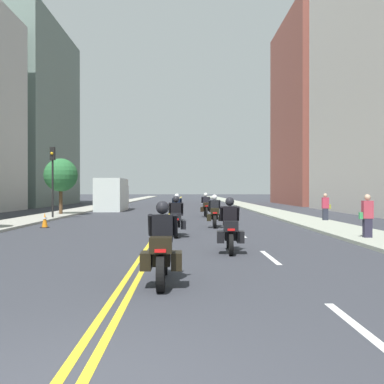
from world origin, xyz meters
name	(u,v)px	position (x,y,z in m)	size (l,w,h in m)	color
ground_plane	(176,205)	(0.00, 48.00, 0.00)	(264.00, 264.00, 0.00)	#31333B
sidewalk_left	(108,205)	(-8.02, 48.00, 0.06)	(2.58, 144.00, 0.12)	#A1A094
sidewalk_right	(244,205)	(8.02, 48.00, 0.06)	(2.58, 144.00, 0.12)	#9BA191
centreline_yellow_inner	(175,205)	(-0.12, 48.00, 0.00)	(0.12, 132.00, 0.01)	yellow
centreline_yellow_outer	(177,205)	(0.12, 48.00, 0.00)	(0.12, 132.00, 0.01)	yellow
lane_dashes_white	(216,214)	(3.37, 29.00, 0.00)	(0.14, 56.40, 0.01)	silver
building_right_1	(378,29)	(16.92, 31.86, 15.02)	(6.66, 16.67, 30.03)	beige
building_left_2	(19,116)	(-18.60, 48.43, 10.60)	(10.03, 18.04, 21.21)	slate
building_right_2	(320,112)	(18.19, 51.50, 11.74)	(9.20, 17.62, 23.48)	brown
motorcycle_0	(162,251)	(0.64, 4.72, 0.64)	(0.76, 2.26, 1.60)	black
motorcycle_1	(230,230)	(2.38, 8.93, 0.65)	(0.78, 2.11, 1.60)	black
motorcycle_2	(176,220)	(0.73, 13.28, 0.63)	(0.77, 2.07, 1.59)	black
motorcycle_3	(215,214)	(2.51, 17.52, 0.64)	(0.78, 2.20, 1.59)	black
motorcycle_4	(177,210)	(0.59, 21.98, 0.64)	(0.76, 2.08, 1.60)	black
motorcycle_5	(206,207)	(2.48, 25.82, 0.68)	(0.77, 2.31, 1.63)	black
traffic_cone_0	(45,220)	(-5.66, 17.36, 0.36)	(0.35, 0.35, 0.72)	black
traffic_light_near	(53,169)	(-7.13, 23.47, 3.10)	(0.28, 0.38, 4.47)	black
pedestrian_0	(367,217)	(7.57, 11.75, 0.86)	(0.49, 0.23, 1.66)	#272437
pedestrian_1	(325,207)	(8.96, 20.67, 0.84)	(0.49, 0.23, 1.62)	#262A37
street_tree_1	(61,175)	(-7.76, 27.45, 2.86)	(2.36, 2.36, 4.06)	#503823
parked_truck	(113,196)	(-5.33, 35.08, 1.27)	(2.20, 6.50, 2.80)	silver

